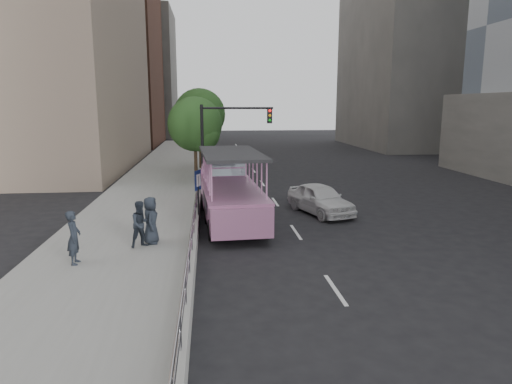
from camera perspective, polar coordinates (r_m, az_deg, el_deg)
The scene contains 16 objects.
ground at distance 15.10m, azimuth 4.11°, elevation -9.28°, with size 160.00×160.00×0.00m, color black.
sidewalk at distance 24.69m, azimuth -13.29°, elevation -1.21°, with size 5.50×80.00×0.30m, color #969792.
kerb_wall at distance 16.65m, azimuth -7.77°, elevation -5.68°, with size 0.24×30.00×0.36m, color #A8A8A3.
guardrail at distance 16.47m, azimuth -7.83°, elevation -3.47°, with size 0.07×22.00×0.71m.
duck_boat at distance 21.27m, azimuth -3.47°, elevation -0.01°, with size 2.91×9.74×3.19m.
car at distance 22.22m, azimuth 8.04°, elevation -0.84°, with size 1.72×4.26×1.45m, color silver.
pedestrian_near at distance 15.27m, azimuth -21.82°, elevation -5.30°, with size 0.62×0.41×1.69m, color #222832.
pedestrian_mid at distance 16.33m, azimuth -14.14°, elevation -3.92°, with size 0.79×0.62×1.63m, color #222832.
pedestrian_far at distance 16.67m, azimuth -13.02°, elevation -3.46°, with size 0.83×0.54×1.69m, color #222832.
parking_sign at distance 19.07m, azimuth -7.24°, elevation -0.04°, with size 0.25×0.53×2.54m.
traffic_signal at distance 26.52m, azimuth -4.15°, elevation 7.18°, with size 4.20×0.32×5.20m.
street_tree_near at distance 29.92m, azimuth -7.46°, elevation 8.15°, with size 3.52×3.52×5.72m.
street_tree_far at distance 35.90m, azimuth -6.90°, elevation 9.38°, with size 3.97×3.97×6.45m.
midrise_brick at distance 64.34m, azimuth -20.71°, elevation 17.17°, with size 18.00×16.00×26.00m, color brown.
midrise_stone_a at distance 63.72m, azimuth 22.20°, elevation 19.87°, with size 20.00×20.00×32.00m, color gray.
midrise_stone_b at distance 79.26m, azimuth -16.14°, elevation 13.93°, with size 16.00×14.00×20.00m, color gray.
Camera 1 is at (-2.50, -13.95, 5.19)m, focal length 32.00 mm.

